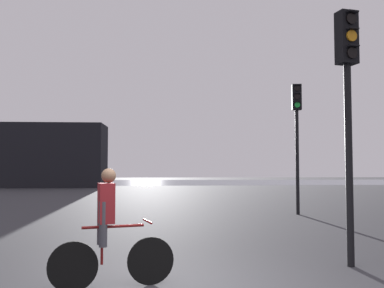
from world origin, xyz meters
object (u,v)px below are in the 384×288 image
object	(u,v)px
traffic_light_far_right	(297,124)
traffic_light_near_right	(348,87)
distant_building	(24,156)
cyclist	(109,227)

from	to	relation	value
traffic_light_far_right	traffic_light_near_right	size ratio (longest dim) A/B	1.06
traffic_light_far_right	traffic_light_near_right	bearing A→B (deg)	86.00
distant_building	traffic_light_far_right	xyz separation A→B (m)	(16.05, -20.85, 0.60)
traffic_light_far_right	distant_building	bearing A→B (deg)	-45.18
distant_building	cyclist	world-z (taller)	distant_building
cyclist	traffic_light_far_right	bearing A→B (deg)	132.42
distant_building	traffic_light_near_right	size ratio (longest dim) A/B	3.03
distant_building	traffic_light_near_right	xyz separation A→B (m)	(14.54, -28.48, 0.43)
traffic_light_near_right	cyclist	world-z (taller)	traffic_light_near_right
distant_building	traffic_light_far_right	bearing A→B (deg)	-52.41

